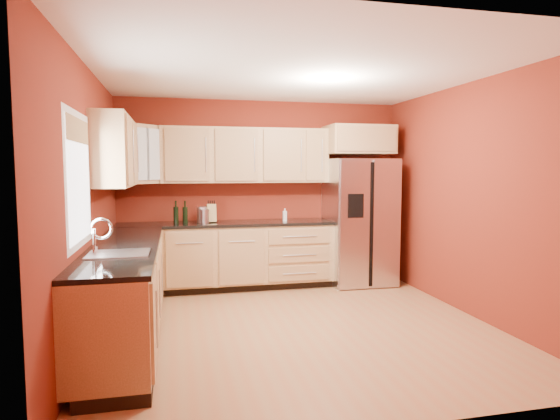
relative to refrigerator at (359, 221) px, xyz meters
name	(u,v)px	position (x,y,z in m)	size (l,w,h in m)	color
floor	(297,326)	(-1.35, -1.62, -0.89)	(4.00, 4.00, 0.00)	#AA6C42
ceiling	(297,72)	(-1.35, -1.62, 1.71)	(4.00, 4.00, 0.00)	white
wall_back	(262,193)	(-1.35, 0.38, 0.41)	(4.00, 0.04, 2.60)	maroon
wall_front	(381,225)	(-1.35, -3.62, 0.41)	(4.00, 0.04, 2.60)	maroon
wall_left	(89,205)	(-3.35, -1.62, 0.41)	(0.04, 4.00, 2.60)	maroon
wall_right	(471,199)	(0.65, -1.62, 0.41)	(0.04, 4.00, 2.60)	maroon
base_cabinets_back	(226,257)	(-1.90, 0.07, -0.45)	(2.90, 0.60, 0.88)	#9F814D
base_cabinets_left	(125,294)	(-3.05, -1.62, -0.45)	(0.60, 2.80, 0.88)	#9F814D
countertop_back	(226,224)	(-1.90, 0.06, 0.01)	(2.90, 0.62, 0.04)	black
countertop_left	(125,247)	(-3.04, -1.62, 0.01)	(0.62, 2.80, 0.04)	black
upper_cabinets_back	(246,155)	(-1.60, 0.21, 0.94)	(2.30, 0.33, 0.75)	#9F814D
upper_cabinets_left	(115,152)	(-3.19, -0.90, 0.94)	(0.33, 1.35, 0.75)	#9F814D
corner_upper_cabinet	(138,154)	(-3.02, 0.04, 0.94)	(0.62, 0.33, 0.75)	#9F814D
over_fridge_cabinet	(359,140)	(0.00, 0.07, 1.16)	(0.92, 0.60, 0.40)	#9F814D
refrigerator	(359,221)	(0.00, 0.00, 0.00)	(0.90, 0.75, 1.78)	#BCBCC1
window	(79,180)	(-3.33, -2.12, 0.66)	(0.03, 0.90, 1.00)	white
sink_faucet	(118,237)	(-3.04, -2.12, 0.18)	(0.50, 0.42, 0.30)	silver
canister_left	(202,215)	(-2.22, 0.06, 0.14)	(0.13, 0.13, 0.22)	#BCBCC1
canister_right	(205,216)	(-2.19, -0.01, 0.12)	(0.12, 0.12, 0.19)	#BCBCC1
wine_bottle_a	(176,212)	(-2.56, 0.09, 0.18)	(0.07, 0.07, 0.30)	black
wine_bottle_b	(185,212)	(-2.44, 0.06, 0.18)	(0.07, 0.07, 0.30)	black
knife_block	(211,213)	(-2.09, 0.12, 0.15)	(0.12, 0.11, 0.24)	tan
soap_dispenser	(285,215)	(-1.09, 0.01, 0.12)	(0.06, 0.06, 0.18)	white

